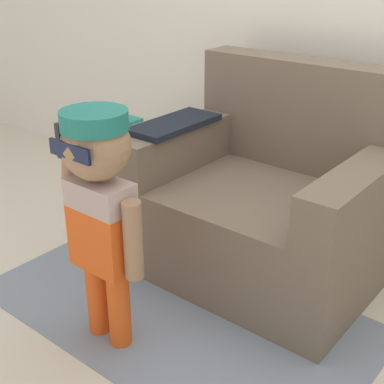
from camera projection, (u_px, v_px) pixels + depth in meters
name	position (u px, v px, depth m)	size (l,w,h in m)	color
ground_plane	(292.00, 289.00, 2.51)	(10.00, 10.00, 0.00)	beige
armchair	(268.00, 202.00, 2.58)	(1.12, 0.89, 0.98)	#6B5B4C
person_child	(100.00, 196.00, 1.94)	(0.39, 0.29, 0.96)	#E05119
side_table	(156.00, 165.00, 3.18)	(0.43, 0.43, 0.48)	beige
rug	(176.00, 309.00, 2.36)	(1.69, 0.96, 0.01)	gray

